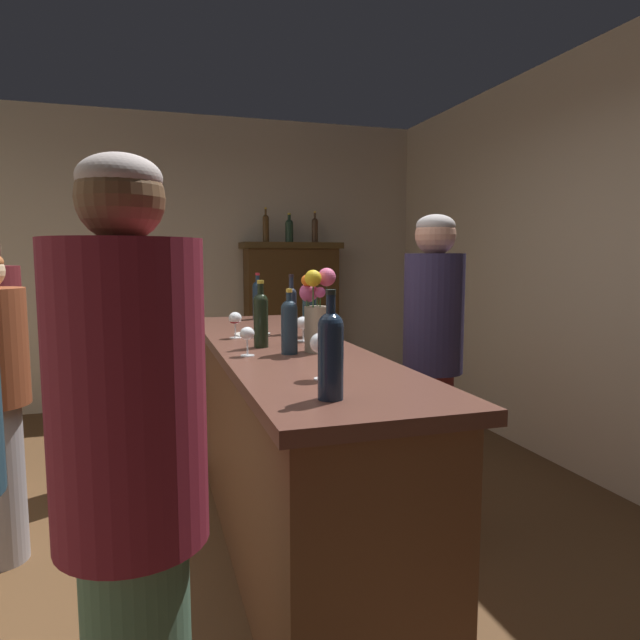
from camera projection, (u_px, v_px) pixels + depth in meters
name	position (u px, v px, depth m)	size (l,w,h in m)	color
floor	(213.00, 590.00, 2.47)	(8.61, 8.61, 0.00)	#51361F
wall_back	(171.00, 262.00, 5.51)	(5.12, 0.12, 2.82)	#C2B199
bar_counter	(283.00, 442.00, 2.86)	(0.67, 2.75, 1.03)	brown
display_cabinet	(291.00, 319.00, 5.65)	(0.99, 0.38, 1.60)	#442B12
wine_bottle_chardonnay	(261.00, 317.00, 2.69)	(0.07, 0.07, 0.32)	black
wine_bottle_syrah	(291.00, 308.00, 3.17)	(0.06, 0.06, 0.34)	#202633
wine_bottle_rose	(289.00, 324.00, 2.50)	(0.07, 0.07, 0.29)	#1D2D3B
wine_bottle_riesling	(309.00, 310.00, 3.06)	(0.08, 0.08, 0.32)	#1D2E35
wine_bottle_merlot	(331.00, 351.00, 1.70)	(0.08, 0.08, 0.34)	#172538
wine_bottle_malbec	(258.00, 298.00, 3.92)	(0.07, 0.07, 0.32)	#182839
wine_glass_front	(303.00, 324.00, 2.88)	(0.08, 0.08, 0.13)	white
wine_glass_mid	(247.00, 335.00, 2.45)	(0.06, 0.06, 0.13)	white
wine_glass_rear	(322.00, 344.00, 1.98)	(0.08, 0.08, 0.17)	white
wine_glass_spare	(235.00, 320.00, 2.99)	(0.07, 0.07, 0.14)	white
flower_arrangement	(316.00, 310.00, 2.56)	(0.16, 0.15, 0.38)	tan
cheese_plate	(252.00, 334.00, 3.10)	(0.20, 0.20, 0.01)	white
display_bottle_left	(266.00, 227.00, 5.47)	(0.06, 0.06, 0.34)	#4C3318
display_bottle_midleft	(289.00, 229.00, 5.54)	(0.08, 0.08, 0.29)	#1E3425
display_bottle_center	(315.00, 229.00, 5.62)	(0.06, 0.06, 0.31)	#432E1D
patron_in_grey	(125.00, 341.00, 3.58)	(0.34, 0.34, 1.68)	brown
patron_by_cabinet	(132.00, 502.00, 1.24)	(0.33, 0.33, 1.67)	#466851
bartender	(433.00, 356.00, 2.92)	(0.31, 0.31, 1.67)	maroon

